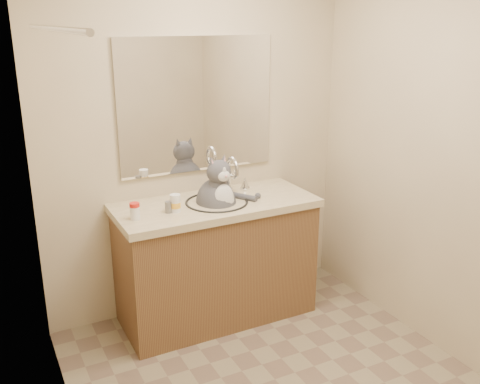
# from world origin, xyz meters

# --- Properties ---
(room) EXTENTS (2.22, 2.52, 2.42)m
(room) POSITION_xyz_m (0.00, 0.00, 1.20)
(room) COLOR gray
(room) RESTS_ON ground
(vanity) EXTENTS (1.34, 0.59, 1.12)m
(vanity) POSITION_xyz_m (0.00, 0.96, 0.44)
(vanity) COLOR brown
(vanity) RESTS_ON ground
(mirror) EXTENTS (1.10, 0.02, 0.90)m
(mirror) POSITION_xyz_m (0.00, 1.24, 1.45)
(mirror) COLOR white
(mirror) RESTS_ON room
(shower_curtain) EXTENTS (0.02, 1.30, 1.93)m
(shower_curtain) POSITION_xyz_m (-1.05, 0.10, 1.03)
(shower_curtain) COLOR #B9AE8B
(shower_curtain) RESTS_ON ground
(cat) EXTENTS (0.41, 0.32, 0.53)m
(cat) POSITION_xyz_m (0.01, 0.95, 0.86)
(cat) COLOR #4B4B50
(cat) RESTS_ON vanity
(pill_bottle_redcap) EXTENTS (0.07, 0.07, 0.11)m
(pill_bottle_redcap) POSITION_xyz_m (-0.57, 0.89, 0.90)
(pill_bottle_redcap) COLOR white
(pill_bottle_redcap) RESTS_ON vanity
(pill_bottle_orange) EXTENTS (0.08, 0.08, 0.11)m
(pill_bottle_orange) POSITION_xyz_m (-0.30, 0.90, 0.90)
(pill_bottle_orange) COLOR white
(pill_bottle_orange) RESTS_ON vanity
(grey_canister) EXTENTS (0.06, 0.06, 0.07)m
(grey_canister) POSITION_xyz_m (-0.35, 0.91, 0.89)
(grey_canister) COLOR slate
(grey_canister) RESTS_ON vanity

